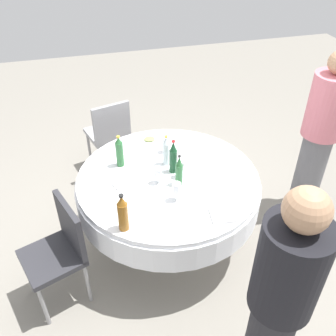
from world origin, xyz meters
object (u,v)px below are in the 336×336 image
(wine_glass_inner, at_px, (182,165))
(person_right, at_px, (320,135))
(person_outer, at_px, (279,301))
(plate_west, at_px, (149,140))
(chair_rear, at_px, (60,247))
(wine_glass_north, at_px, (177,188))
(wine_glass_rear, at_px, (166,142))
(wine_glass_front, at_px, (158,172))
(chair_north, at_px, (109,131))
(dining_table, at_px, (168,190))
(bottle_green_front, at_px, (120,152))
(bottle_clear_outer, at_px, (166,151))
(bottle_amber_inner, at_px, (123,213))
(bottle_green_right, at_px, (179,171))
(bottle_dark_green_near, at_px, (173,157))
(plate_far, at_px, (129,181))

(wine_glass_inner, distance_m, person_right, 1.33)
(person_outer, bearing_deg, plate_west, -92.31)
(plate_west, distance_m, chair_rear, 1.24)
(wine_glass_north, bearing_deg, wine_glass_rear, -98.06)
(wine_glass_front, height_order, chair_north, wine_glass_front)
(dining_table, distance_m, chair_rear, 0.95)
(bottle_green_front, height_order, plate_west, bottle_green_front)
(bottle_clear_outer, height_order, chair_rear, bottle_clear_outer)
(bottle_green_front, height_order, wine_glass_rear, bottle_green_front)
(wine_glass_inner, xyz_separation_m, wine_glass_rear, (0.02, -0.37, -0.02))
(bottle_amber_inner, bearing_deg, person_outer, 130.05)
(bottle_green_right, xyz_separation_m, wine_glass_rear, (-0.02, -0.46, -0.02))
(bottle_amber_inner, distance_m, plate_west, 1.10)
(bottle_green_front, xyz_separation_m, bottle_amber_inner, (0.09, 0.73, 0.01))
(bottle_green_right, relative_size, wine_glass_rear, 1.91)
(person_right, bearing_deg, wine_glass_inner, -88.12)
(bottle_clear_outer, xyz_separation_m, wine_glass_north, (0.04, 0.46, -0.02))
(bottle_amber_inner, xyz_separation_m, person_outer, (-0.70, 0.83, -0.04))
(bottle_dark_green_near, distance_m, bottle_green_front, 0.44)
(wine_glass_rear, bearing_deg, dining_table, 77.28)
(bottle_dark_green_near, height_order, wine_glass_inner, bottle_dark_green_near)
(wine_glass_front, bearing_deg, wine_glass_inner, -172.67)
(wine_glass_rear, xyz_separation_m, wine_glass_north, (0.09, 0.63, 0.01))
(wine_glass_front, relative_size, wine_glass_inner, 0.89)
(bottle_dark_green_near, bearing_deg, bottle_clear_outer, -76.19)
(plate_west, bearing_deg, wine_glass_inner, 102.92)
(bottle_green_right, height_order, chair_north, bottle_green_right)
(wine_glass_north, xyz_separation_m, chair_rear, (0.88, 0.04, -0.33))
(dining_table, bearing_deg, chair_north, -74.33)
(plate_far, bearing_deg, person_right, -176.87)
(bottle_green_right, relative_size, plate_west, 1.24)
(bottle_clear_outer, relative_size, chair_rear, 0.31)
(wine_glass_inner, xyz_separation_m, chair_north, (0.43, -1.22, -0.34))
(wine_glass_front, relative_size, person_outer, 0.09)
(wine_glass_front, bearing_deg, wine_glass_north, 109.37)
(wine_glass_north, bearing_deg, person_outer, 105.14)
(wine_glass_inner, relative_size, plate_west, 0.73)
(bottle_dark_green_near, bearing_deg, wine_glass_front, 36.72)
(bottle_clear_outer, height_order, person_outer, person_outer)
(bottle_green_right, bearing_deg, chair_north, -73.41)
(wine_glass_rear, distance_m, chair_north, 0.99)
(plate_far, bearing_deg, chair_north, -89.27)
(bottle_amber_inner, bearing_deg, plate_west, -111.64)
(person_right, bearing_deg, person_outer, -43.60)
(plate_far, xyz_separation_m, person_outer, (-0.58, 1.32, 0.09))
(bottle_clear_outer, distance_m, wine_glass_inner, 0.22)
(dining_table, height_order, plate_far, plate_far)
(wine_glass_front, xyz_separation_m, wine_glass_inner, (-0.19, -0.03, 0.01))
(bottle_green_front, distance_m, wine_glass_inner, 0.53)
(bottle_dark_green_near, relative_size, chair_north, 0.34)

